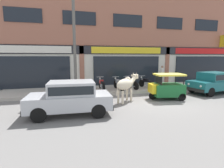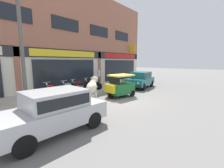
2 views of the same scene
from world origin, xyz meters
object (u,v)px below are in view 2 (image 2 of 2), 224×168
(car_0, at_px, (141,79))
(pedestrian, at_px, (99,74))
(motorcycle_1, at_px, (69,88))
(motorcycle_2, at_px, (80,86))
(utility_pole, at_px, (22,46))
(motorcycle_0, at_px, (52,90))
(auto_rickshaw, at_px, (120,87))
(cow, at_px, (92,87))
(car_1, at_px, (54,109))
(motorcycle_3, at_px, (92,84))

(car_0, relative_size, pedestrian, 2.35)
(car_0, xyz_separation_m, motorcycle_1, (-6.22, 2.12, -0.25))
(car_0, height_order, motorcycle_2, car_0)
(motorcycle_2, bearing_deg, motorcycle_1, -172.18)
(utility_pole, bearing_deg, motorcycle_0, 24.14)
(motorcycle_1, height_order, motorcycle_2, same)
(auto_rickshaw, bearing_deg, cow, 179.72)
(car_1, bearing_deg, motorcycle_3, 36.80)
(motorcycle_2, bearing_deg, pedestrian, 20.03)
(cow, relative_size, motorcycle_1, 1.01)
(auto_rickshaw, bearing_deg, motorcycle_2, 110.52)
(car_1, bearing_deg, motorcycle_0, 62.41)
(cow, distance_m, pedestrian, 6.25)
(cow, distance_m, motorcycle_0, 3.11)
(pedestrian, distance_m, utility_pole, 7.83)
(cow, distance_m, car_0, 6.71)
(motorcycle_2, distance_m, pedestrian, 3.52)
(car_0, relative_size, car_1, 1.02)
(car_0, relative_size, motorcycle_1, 2.07)
(car_1, height_order, motorcycle_0, car_1)
(car_0, distance_m, motorcycle_2, 5.70)
(cow, relative_size, motorcycle_0, 1.01)
(auto_rickshaw, height_order, motorcycle_1, auto_rickshaw)
(utility_pole, bearing_deg, car_1, -97.12)
(motorcycle_3, xyz_separation_m, utility_pole, (-5.26, -0.70, 2.61))
(auto_rickshaw, distance_m, motorcycle_2, 3.15)
(cow, xyz_separation_m, utility_pole, (-2.61, 2.15, 2.17))
(motorcycle_2, bearing_deg, car_0, -23.34)
(motorcycle_1, bearing_deg, car_0, -18.82)
(motorcycle_2, height_order, motorcycle_3, same)
(auto_rickshaw, xyz_separation_m, motorcycle_1, (-2.09, 2.81, -0.09))
(motorcycle_3, height_order, utility_pole, utility_pole)
(motorcycle_0, relative_size, motorcycle_1, 1.00)
(motorcycle_2, xyz_separation_m, pedestrian, (3.26, 1.19, 0.60))
(car_0, bearing_deg, auto_rickshaw, -170.55)
(car_1, height_order, motorcycle_2, car_1)
(car_0, distance_m, motorcycle_1, 6.58)
(motorcycle_1, distance_m, motorcycle_3, 2.21)
(motorcycle_1, xyz_separation_m, motorcycle_3, (2.21, 0.05, 0.00))
(motorcycle_0, xyz_separation_m, motorcycle_1, (1.19, -0.19, 0.00))
(car_1, xyz_separation_m, motorcycle_0, (2.30, 4.41, -0.25))
(car_1, xyz_separation_m, pedestrian, (7.75, 5.54, 0.35))
(auto_rickshaw, xyz_separation_m, utility_pole, (-5.15, 2.16, 2.52))
(car_0, xyz_separation_m, pedestrian, (-1.97, 3.45, 0.35))
(motorcycle_2, bearing_deg, cow, -116.09)
(car_0, xyz_separation_m, motorcycle_2, (-5.23, 2.26, -0.25))
(cow, xyz_separation_m, motorcycle_1, (0.44, 2.80, -0.44))
(motorcycle_0, bearing_deg, utility_pole, -155.86)
(cow, relative_size, utility_pole, 0.30)
(motorcycle_0, relative_size, pedestrian, 1.13)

